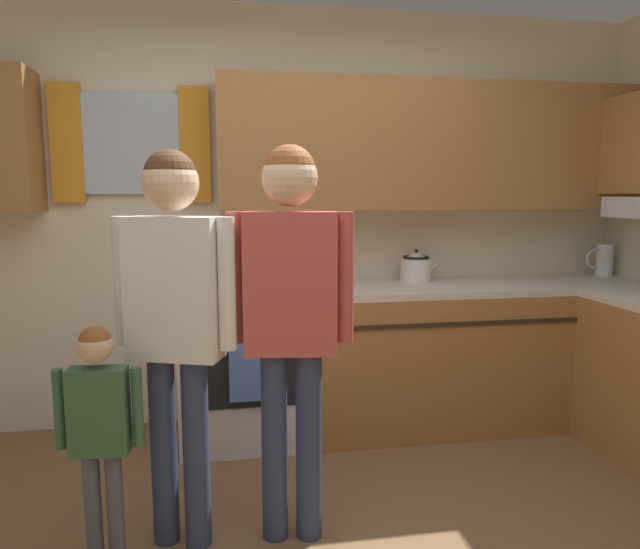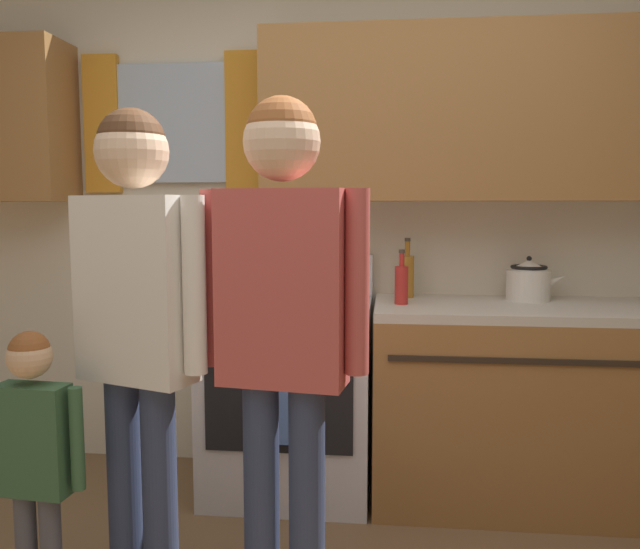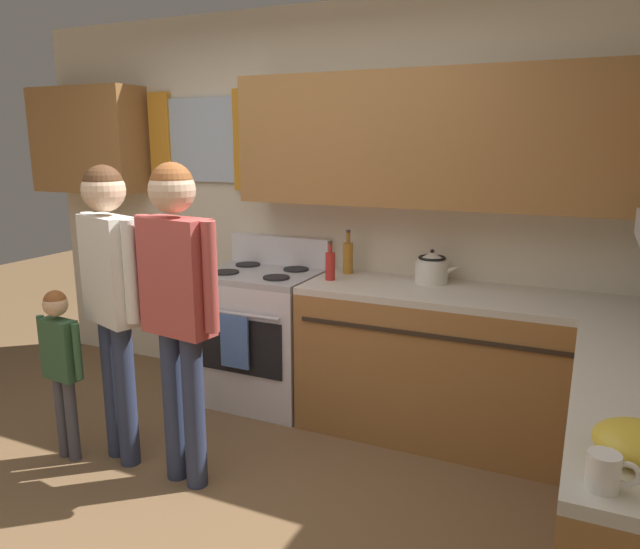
{
  "view_description": "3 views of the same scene",
  "coord_description": "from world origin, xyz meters",
  "px_view_note": "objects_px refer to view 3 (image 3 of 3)",
  "views": [
    {
      "loc": [
        -0.38,
        -1.79,
        1.45
      ],
      "look_at": [
        0.11,
        1.07,
        1.05
      ],
      "focal_mm": 32.11,
      "sensor_mm": 36.0,
      "label": 1
    },
    {
      "loc": [
        0.19,
        -1.36,
        1.34
      ],
      "look_at": [
        -0.03,
        0.69,
        1.12
      ],
      "focal_mm": 36.05,
      "sensor_mm": 36.0,
      "label": 2
    },
    {
      "loc": [
        1.69,
        -1.78,
        1.74
      ],
      "look_at": [
        0.37,
        1.08,
        1.03
      ],
      "focal_mm": 33.31,
      "sensor_mm": 36.0,
      "label": 3
    }
  ],
  "objects_px": {
    "adult_in_plaid": "(177,289)",
    "mixing_bowl": "(638,444)",
    "small_child": "(61,355)",
    "stove_oven": "(263,334)",
    "bottle_oil_amber": "(348,257)",
    "bottle_sauce_red": "(330,265)",
    "stovetop_kettle": "(432,267)",
    "adult_holding_child": "(111,281)",
    "mug_ceramic_white": "(605,471)"
  },
  "relations": [
    {
      "from": "stovetop_kettle",
      "to": "mixing_bowl",
      "type": "height_order",
      "value": "stovetop_kettle"
    },
    {
      "from": "bottle_sauce_red",
      "to": "stovetop_kettle",
      "type": "distance_m",
      "value": 0.62
    },
    {
      "from": "bottle_oil_amber",
      "to": "mixing_bowl",
      "type": "height_order",
      "value": "bottle_oil_amber"
    },
    {
      "from": "mixing_bowl",
      "to": "adult_holding_child",
      "type": "height_order",
      "value": "adult_holding_child"
    },
    {
      "from": "stovetop_kettle",
      "to": "stove_oven",
      "type": "bearing_deg",
      "value": -172.32
    },
    {
      "from": "stove_oven",
      "to": "mug_ceramic_white",
      "type": "relative_size",
      "value": 8.76
    },
    {
      "from": "stovetop_kettle",
      "to": "small_child",
      "type": "distance_m",
      "value": 2.17
    },
    {
      "from": "bottle_oil_amber",
      "to": "small_child",
      "type": "xyz_separation_m",
      "value": [
        -1.14,
        -1.33,
        -0.4
      ]
    },
    {
      "from": "bottle_oil_amber",
      "to": "stovetop_kettle",
      "type": "height_order",
      "value": "bottle_oil_amber"
    },
    {
      "from": "mixing_bowl",
      "to": "stovetop_kettle",
      "type": "bearing_deg",
      "value": 119.64
    },
    {
      "from": "mug_ceramic_white",
      "to": "small_child",
      "type": "xyz_separation_m",
      "value": [
        -2.64,
        0.68,
        -0.34
      ]
    },
    {
      "from": "bottle_oil_amber",
      "to": "adult_in_plaid",
      "type": "bearing_deg",
      "value": -107.59
    },
    {
      "from": "small_child",
      "to": "adult_holding_child",
      "type": "bearing_deg",
      "value": 23.28
    },
    {
      "from": "mixing_bowl",
      "to": "stove_oven",
      "type": "bearing_deg",
      "value": 142.24
    },
    {
      "from": "bottle_oil_amber",
      "to": "mixing_bowl",
      "type": "bearing_deg",
      "value": -49.08
    },
    {
      "from": "bottle_oil_amber",
      "to": "stovetop_kettle",
      "type": "relative_size",
      "value": 1.04
    },
    {
      "from": "stove_oven",
      "to": "small_child",
      "type": "relative_size",
      "value": 1.13
    },
    {
      "from": "bottle_oil_amber",
      "to": "mixing_bowl",
      "type": "relative_size",
      "value": 1.22
    },
    {
      "from": "mug_ceramic_white",
      "to": "adult_in_plaid",
      "type": "bearing_deg",
      "value": 157.84
    },
    {
      "from": "adult_in_plaid",
      "to": "mixing_bowl",
      "type": "bearing_deg",
      "value": -16.34
    },
    {
      "from": "stovetop_kettle",
      "to": "adult_in_plaid",
      "type": "height_order",
      "value": "adult_in_plaid"
    },
    {
      "from": "stove_oven",
      "to": "stovetop_kettle",
      "type": "height_order",
      "value": "stovetop_kettle"
    },
    {
      "from": "mixing_bowl",
      "to": "adult_in_plaid",
      "type": "distance_m",
      "value": 2.06
    },
    {
      "from": "bottle_sauce_red",
      "to": "mixing_bowl",
      "type": "height_order",
      "value": "bottle_sauce_red"
    },
    {
      "from": "adult_in_plaid",
      "to": "small_child",
      "type": "xyz_separation_m",
      "value": [
        -0.74,
        -0.09,
        -0.43
      ]
    },
    {
      "from": "mixing_bowl",
      "to": "adult_in_plaid",
      "type": "bearing_deg",
      "value": 163.66
    },
    {
      "from": "bottle_sauce_red",
      "to": "mug_ceramic_white",
      "type": "height_order",
      "value": "bottle_sauce_red"
    },
    {
      "from": "stove_oven",
      "to": "mug_ceramic_white",
      "type": "distance_m",
      "value": 2.79
    },
    {
      "from": "small_child",
      "to": "stove_oven",
      "type": "bearing_deg",
      "value": 62.7
    },
    {
      "from": "mixing_bowl",
      "to": "mug_ceramic_white",
      "type": "bearing_deg",
      "value": -113.36
    },
    {
      "from": "stove_oven",
      "to": "bottle_oil_amber",
      "type": "xyz_separation_m",
      "value": [
        0.54,
        0.18,
        0.54
      ]
    },
    {
      "from": "small_child",
      "to": "mixing_bowl",
      "type": "bearing_deg",
      "value": -10.28
    },
    {
      "from": "mug_ceramic_white",
      "to": "adult_in_plaid",
      "type": "relative_size",
      "value": 0.08
    },
    {
      "from": "stove_oven",
      "to": "adult_holding_child",
      "type": "relative_size",
      "value": 0.68
    },
    {
      "from": "bottle_oil_amber",
      "to": "stovetop_kettle",
      "type": "bearing_deg",
      "value": -3.15
    },
    {
      "from": "bottle_oil_amber",
      "to": "bottle_sauce_red",
      "type": "height_order",
      "value": "bottle_oil_amber"
    },
    {
      "from": "mixing_bowl",
      "to": "small_child",
      "type": "relative_size",
      "value": 0.24
    },
    {
      "from": "stovetop_kettle",
      "to": "adult_in_plaid",
      "type": "bearing_deg",
      "value": -128.2
    },
    {
      "from": "bottle_sauce_red",
      "to": "mug_ceramic_white",
      "type": "distance_m",
      "value": 2.36
    },
    {
      "from": "mug_ceramic_white",
      "to": "stovetop_kettle",
      "type": "distance_m",
      "value": 2.2
    },
    {
      "from": "mixing_bowl",
      "to": "adult_holding_child",
      "type": "xyz_separation_m",
      "value": [
        -2.44,
        0.61,
        0.08
      ]
    },
    {
      "from": "stove_oven",
      "to": "small_child",
      "type": "distance_m",
      "value": 1.3
    },
    {
      "from": "bottle_sauce_red",
      "to": "adult_holding_child",
      "type": "height_order",
      "value": "adult_holding_child"
    },
    {
      "from": "bottle_sauce_red",
      "to": "small_child",
      "type": "distance_m",
      "value": 1.62
    },
    {
      "from": "stove_oven",
      "to": "bottle_oil_amber",
      "type": "distance_m",
      "value": 0.79
    },
    {
      "from": "stovetop_kettle",
      "to": "adult_in_plaid",
      "type": "relative_size",
      "value": 0.17
    },
    {
      "from": "bottle_oil_amber",
      "to": "small_child",
      "type": "relative_size",
      "value": 0.29
    },
    {
      "from": "stovetop_kettle",
      "to": "bottle_oil_amber",
      "type": "bearing_deg",
      "value": 176.85
    },
    {
      "from": "bottle_sauce_red",
      "to": "stovetop_kettle",
      "type": "bearing_deg",
      "value": 17.48
    },
    {
      "from": "stove_oven",
      "to": "adult_holding_child",
      "type": "bearing_deg",
      "value": -106.85
    }
  ]
}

